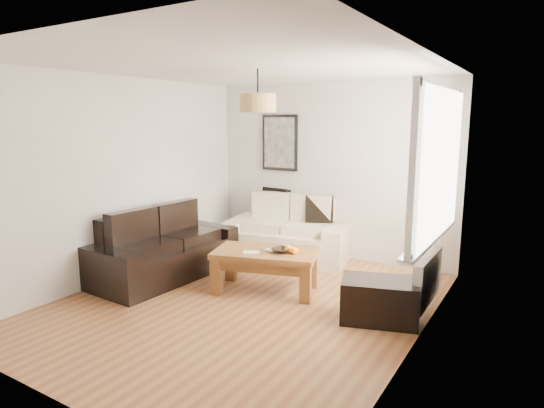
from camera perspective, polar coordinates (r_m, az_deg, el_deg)
The scene contains 21 objects.
floor at distance 5.35m, azimuth -3.44°, elevation -12.13°, with size 4.50×4.50×0.00m, color brown.
ceiling at distance 4.98m, azimuth -3.77°, elevation 16.74°, with size 3.80×4.50×0.00m, color white, non-canonical shape.
wall_back at distance 6.95m, azimuth 7.15°, elevation 4.09°, with size 3.80×0.04×2.60m, color silver, non-canonical shape.
wall_front at distance 3.45m, azimuth -25.66°, elevation -3.09°, with size 3.80×0.04×2.60m, color silver, non-canonical shape.
wall_left at distance 6.28m, azimuth -17.96°, elevation 3.03°, with size 0.04×4.50×2.60m, color silver, non-canonical shape.
wall_right at distance 4.22m, azimuth 18.04°, elevation -0.29°, with size 0.04×4.50×2.60m, color silver, non-canonical shape.
window_bay at distance 4.96m, azimuth 19.98°, elevation 4.61°, with size 0.14×1.90×1.60m, color white, non-canonical shape.
radiator at distance 5.22m, azimuth 18.72°, elevation -8.79°, with size 0.10×0.90×0.52m, color white.
poster at distance 7.28m, azimuth 0.97°, elevation 7.61°, with size 0.62×0.04×0.87m, color black, non-canonical shape.
pendant_shade at distance 5.20m, azimuth -1.77°, elevation 12.39°, with size 0.40×0.40×0.20m, color tan.
loveseat_cream at distance 6.88m, azimuth 1.99°, elevation -3.14°, with size 1.79×0.97×0.89m, color beige, non-canonical shape.
sofa_leather at distance 6.25m, azimuth -13.21°, elevation -5.00°, with size 1.95×0.95×0.84m, color black, non-canonical shape.
coffee_table at distance 5.62m, azimuth -0.80°, elevation -8.25°, with size 1.22×0.67×0.50m, color brown, non-canonical shape.
ottoman at distance 4.95m, azimuth 13.14°, elevation -11.55°, with size 0.76×0.49×0.44m, color black.
cushion_left at distance 7.17m, azimuth 0.33°, elevation 0.16°, with size 0.45×0.14×0.45m, color black.
cushion_right at distance 6.81m, azimuth 5.89°, elevation -0.63°, with size 0.41×0.13×0.41m, color black.
fruit_bowl at distance 5.47m, azimuth 1.17°, elevation -5.75°, with size 0.22×0.22×0.05m, color black.
orange_a at distance 5.43m, azimuth 2.44°, elevation -5.73°, with size 0.08×0.08×0.08m, color orange.
orange_b at distance 5.41m, azimuth 2.80°, elevation -5.81°, with size 0.09×0.09×0.09m, color orange.
orange_c at distance 5.49m, azimuth 2.01°, elevation -5.55°, with size 0.09×0.09×0.09m, color orange.
papers at distance 5.49m, azimuth -2.58°, elevation -5.97°, with size 0.19×0.13×0.01m, color silver.
Camera 1 is at (2.85, -4.05, 2.03)m, focal length 30.36 mm.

